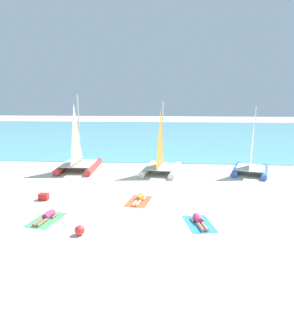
{
  "coord_description": "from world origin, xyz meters",
  "views": [
    {
      "loc": [
        1.26,
        -12.23,
        5.5
      ],
      "look_at": [
        0.0,
        5.33,
        1.2
      ],
      "focal_mm": 31.67,
      "sensor_mm": 36.0,
      "label": 1
    }
  ],
  "objects_px": {
    "sailboat_blue": "(251,164)",
    "sunbather_left": "(47,217)",
    "sunbather_middle": "(139,199)",
    "beach_ball": "(80,230)",
    "sailboat_red": "(79,159)",
    "towel_left": "(46,220)",
    "sunbather_right": "(199,221)",
    "sailboat_white": "(161,163)",
    "cooler_box": "(44,197)",
    "towel_middle": "(139,201)",
    "towel_right": "(199,224)"
  },
  "relations": [
    {
      "from": "towel_left",
      "to": "sunbather_right",
      "type": "relative_size",
      "value": 1.22
    },
    {
      "from": "towel_middle",
      "to": "sunbather_middle",
      "type": "distance_m",
      "value": 0.14
    },
    {
      "from": "sunbather_right",
      "to": "beach_ball",
      "type": "bearing_deg",
      "value": -174.77
    },
    {
      "from": "towel_middle",
      "to": "sunbather_left",
      "type": "bearing_deg",
      "value": -146.23
    },
    {
      "from": "towel_right",
      "to": "sunbather_left",
      "type": "bearing_deg",
      "value": 179.81
    },
    {
      "from": "cooler_box",
      "to": "beach_ball",
      "type": "bearing_deg",
      "value": -51.35
    },
    {
      "from": "sailboat_white",
      "to": "towel_middle",
      "type": "distance_m",
      "value": 6.31
    },
    {
      "from": "sailboat_blue",
      "to": "sailboat_red",
      "type": "bearing_deg",
      "value": -162.72
    },
    {
      "from": "sailboat_red",
      "to": "sailboat_blue",
      "type": "xyz_separation_m",
      "value": [
        12.73,
        -0.21,
        -0.12
      ]
    },
    {
      "from": "sunbather_middle",
      "to": "beach_ball",
      "type": "distance_m",
      "value": 4.62
    },
    {
      "from": "sunbather_middle",
      "to": "beach_ball",
      "type": "xyz_separation_m",
      "value": [
        -2.01,
        -4.16,
        0.08
      ]
    },
    {
      "from": "sunbather_middle",
      "to": "sunbather_right",
      "type": "xyz_separation_m",
      "value": [
        2.92,
        -2.67,
        0.0
      ]
    },
    {
      "from": "sailboat_white",
      "to": "towel_middle",
      "type": "height_order",
      "value": "sailboat_white"
    },
    {
      "from": "sailboat_red",
      "to": "towel_middle",
      "type": "distance_m",
      "value": 8.45
    },
    {
      "from": "towel_left",
      "to": "sunbather_middle",
      "type": "xyz_separation_m",
      "value": [
        3.98,
        2.78,
        0.13
      ]
    },
    {
      "from": "towel_left",
      "to": "cooler_box",
      "type": "xyz_separation_m",
      "value": [
        -1.2,
        2.58,
        0.17
      ]
    },
    {
      "from": "sailboat_red",
      "to": "beach_ball",
      "type": "relative_size",
      "value": 13.39
    },
    {
      "from": "cooler_box",
      "to": "towel_left",
      "type": "bearing_deg",
      "value": -65.09
    },
    {
      "from": "towel_middle",
      "to": "sunbather_middle",
      "type": "xyz_separation_m",
      "value": [
        0.01,
        0.07,
        0.13
      ]
    },
    {
      "from": "beach_ball",
      "to": "towel_left",
      "type": "bearing_deg",
      "value": 144.96
    },
    {
      "from": "towel_middle",
      "to": "sunbather_right",
      "type": "relative_size",
      "value": 1.22
    },
    {
      "from": "sunbather_middle",
      "to": "sunbather_left",
      "type": "bearing_deg",
      "value": -135.78
    },
    {
      "from": "sailboat_blue",
      "to": "cooler_box",
      "type": "distance_m",
      "value": 14.26
    },
    {
      "from": "sunbather_middle",
      "to": "cooler_box",
      "type": "bearing_deg",
      "value": -167.96
    },
    {
      "from": "sailboat_red",
      "to": "sunbather_left",
      "type": "relative_size",
      "value": 3.57
    },
    {
      "from": "sailboat_white",
      "to": "sunbather_middle",
      "type": "height_order",
      "value": "sailboat_white"
    },
    {
      "from": "sunbather_left",
      "to": "sunbather_middle",
      "type": "bearing_deg",
      "value": 44.39
    },
    {
      "from": "sailboat_white",
      "to": "sailboat_blue",
      "type": "bearing_deg",
      "value": 10.61
    },
    {
      "from": "sunbather_left",
      "to": "towel_middle",
      "type": "xyz_separation_m",
      "value": [
        3.96,
        2.65,
        -0.13
      ]
    },
    {
      "from": "sailboat_white",
      "to": "beach_ball",
      "type": "xyz_separation_m",
      "value": [
        -3.02,
        -10.28,
        -0.56
      ]
    },
    {
      "from": "sunbather_middle",
      "to": "sunbather_right",
      "type": "distance_m",
      "value": 3.96
    },
    {
      "from": "towel_left",
      "to": "sunbather_right",
      "type": "xyz_separation_m",
      "value": [
        6.9,
        0.11,
        0.13
      ]
    },
    {
      "from": "sunbather_middle",
      "to": "towel_left",
      "type": "bearing_deg",
      "value": -135.22
    },
    {
      "from": "sailboat_white",
      "to": "beach_ball",
      "type": "distance_m",
      "value": 10.73
    },
    {
      "from": "sailboat_red",
      "to": "cooler_box",
      "type": "xyz_separation_m",
      "value": [
        0.06,
        -6.72,
        -0.65
      ]
    },
    {
      "from": "sailboat_blue",
      "to": "sailboat_white",
      "type": "height_order",
      "value": "sailboat_white"
    },
    {
      "from": "sunbather_middle",
      "to": "cooler_box",
      "type": "relative_size",
      "value": 3.13
    },
    {
      "from": "towel_left",
      "to": "sunbather_left",
      "type": "xyz_separation_m",
      "value": [
        0.01,
        0.07,
        0.13
      ]
    },
    {
      "from": "beach_ball",
      "to": "sailboat_red",
      "type": "bearing_deg",
      "value": 106.82
    },
    {
      "from": "sailboat_blue",
      "to": "towel_right",
      "type": "relative_size",
      "value": 2.53
    },
    {
      "from": "cooler_box",
      "to": "towel_right",
      "type": "bearing_deg",
      "value": -17.37
    },
    {
      "from": "sailboat_red",
      "to": "towel_left",
      "type": "xyz_separation_m",
      "value": [
        1.26,
        -9.3,
        -0.83
      ]
    },
    {
      "from": "sailboat_red",
      "to": "cooler_box",
      "type": "relative_size",
      "value": 11.16
    },
    {
      "from": "towel_left",
      "to": "sailboat_white",
      "type": "bearing_deg",
      "value": 60.69
    },
    {
      "from": "sailboat_blue",
      "to": "sunbather_middle",
      "type": "height_order",
      "value": "sailboat_blue"
    },
    {
      "from": "towel_right",
      "to": "beach_ball",
      "type": "bearing_deg",
      "value": -163.92
    },
    {
      "from": "sailboat_blue",
      "to": "towel_left",
      "type": "bearing_deg",
      "value": -123.4
    },
    {
      "from": "sailboat_red",
      "to": "towel_middle",
      "type": "height_order",
      "value": "sailboat_red"
    },
    {
      "from": "sailboat_blue",
      "to": "sunbather_left",
      "type": "xyz_separation_m",
      "value": [
        -11.47,
        -9.03,
        -0.58
      ]
    },
    {
      "from": "sailboat_white",
      "to": "sunbather_left",
      "type": "height_order",
      "value": "sailboat_white"
    }
  ]
}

